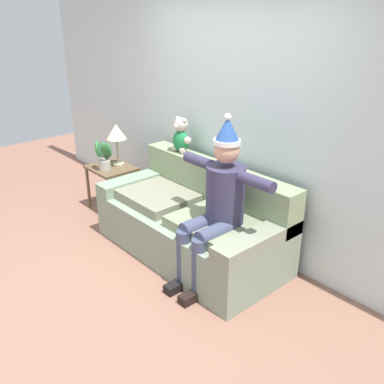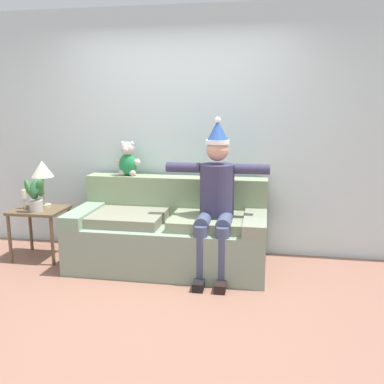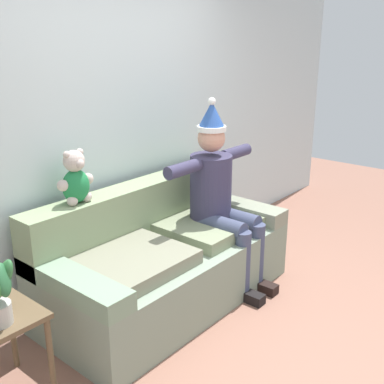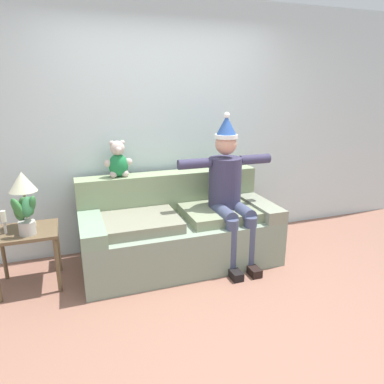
# 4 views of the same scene
# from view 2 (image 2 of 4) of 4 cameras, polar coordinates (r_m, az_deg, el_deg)

# --- Properties ---
(ground_plane) EXTENTS (10.00, 10.00, 0.00)m
(ground_plane) POSITION_cam_2_polar(r_m,az_deg,el_deg) (3.70, -6.47, -15.08)
(ground_plane) COLOR #8F6150
(back_wall) EXTENTS (7.00, 0.10, 2.70)m
(back_wall) POSITION_cam_2_polar(r_m,az_deg,el_deg) (4.82, -1.62, 7.99)
(back_wall) COLOR silver
(back_wall) RESTS_ON ground_plane
(couch) EXTENTS (1.99, 0.95, 0.89)m
(couch) POSITION_cam_2_polar(r_m,az_deg,el_deg) (4.47, -2.97, -5.48)
(couch) COLOR gray
(couch) RESTS_ON ground_plane
(person_seated) EXTENTS (1.02, 0.77, 1.55)m
(person_seated) POSITION_cam_2_polar(r_m,az_deg,el_deg) (4.11, 3.22, -0.55)
(person_seated) COLOR #363350
(person_seated) RESTS_ON ground_plane
(teddy_bear) EXTENTS (0.29, 0.17, 0.38)m
(teddy_bear) POSITION_cam_2_polar(r_m,az_deg,el_deg) (4.74, -8.67, 4.26)
(teddy_bear) COLOR #1F7A40
(teddy_bear) RESTS_ON couch
(side_table) EXTENTS (0.55, 0.47, 0.55)m
(side_table) POSITION_cam_2_polar(r_m,az_deg,el_deg) (4.91, -19.85, -3.12)
(side_table) COLOR brown
(side_table) RESTS_ON ground_plane
(table_lamp) EXTENTS (0.24, 0.24, 0.52)m
(table_lamp) POSITION_cam_2_polar(r_m,az_deg,el_deg) (4.88, -19.51, 2.68)
(table_lamp) COLOR #B3AF8A
(table_lamp) RESTS_ON side_table
(potted_plant) EXTENTS (0.25, 0.26, 0.38)m
(potted_plant) POSITION_cam_2_polar(r_m,az_deg,el_deg) (4.75, -20.33, -0.22)
(potted_plant) COLOR #B4B1A7
(potted_plant) RESTS_ON side_table
(candle_tall) EXTENTS (0.04, 0.04, 0.21)m
(candle_tall) POSITION_cam_2_polar(r_m,az_deg,el_deg) (4.92, -21.69, -0.59)
(candle_tall) COLOR beige
(candle_tall) RESTS_ON side_table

